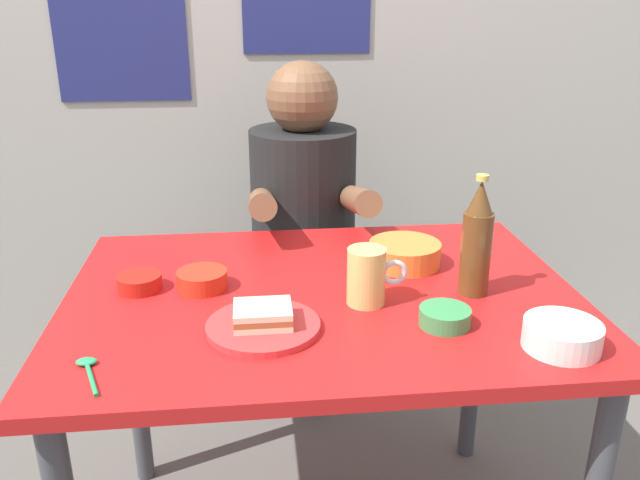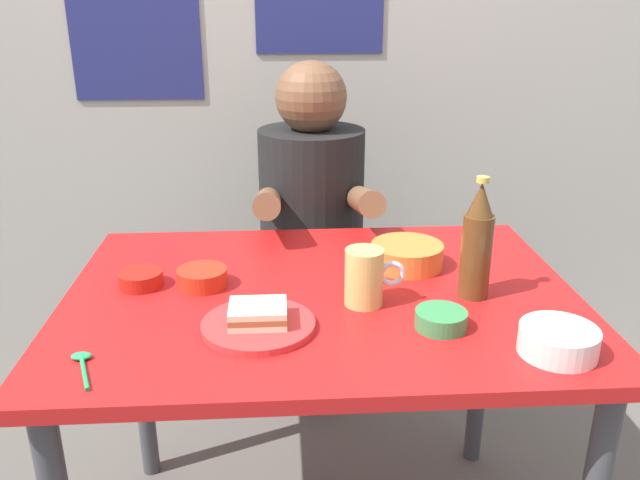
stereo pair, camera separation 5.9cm
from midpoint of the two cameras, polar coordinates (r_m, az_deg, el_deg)
The scene contains 14 objects.
wall_back at distance 2.32m, azimuth -0.93°, elevation 19.75°, with size 4.40×0.09×2.60m.
dining_table at distance 1.45m, azimuth 1.30°, elevation -7.90°, with size 1.10×0.80×0.74m.
stool at distance 2.14m, azimuth 0.10°, elevation -6.84°, with size 0.34×0.34×0.45m.
person_seated at distance 1.97m, azimuth 0.13°, elevation 3.80°, with size 0.33×0.56×0.72m.
plate_orange at distance 1.25m, azimuth -4.11°, elevation -7.52°, with size 0.22×0.22×0.01m, color red.
sandwich at distance 1.24m, azimuth -4.14°, elevation -6.50°, with size 0.11×0.09×0.04m.
beer_mug at distance 1.33m, azimuth 5.28°, elevation -3.28°, with size 0.13×0.08×0.12m.
beer_bottle at distance 1.38m, azimuth 14.87°, elevation -0.33°, with size 0.06×0.06×0.26m.
sambal_bowl_red at distance 1.47m, azimuth -14.42°, elevation -3.30°, with size 0.10×0.10×0.03m.
sauce_bowl_chili at distance 1.44m, azimuth -9.19°, elevation -3.23°, with size 0.11×0.11×0.04m.
soup_bowl_orange at distance 1.54m, azimuth 8.76°, elevation -1.24°, with size 0.17×0.17×0.05m.
dip_bowl_green at distance 1.28m, azimuth 11.94°, elevation -6.82°, with size 0.10×0.10×0.03m.
rice_bowl_white at distance 1.25m, azimuth 21.58°, elevation -8.18°, with size 0.14×0.14×0.05m.
spoon at distance 1.20m, azimuth -18.88°, elevation -10.22°, with size 0.06×0.12×0.01m.
Camera 2 is at (-0.08, -1.27, 1.34)m, focal length 36.27 mm.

